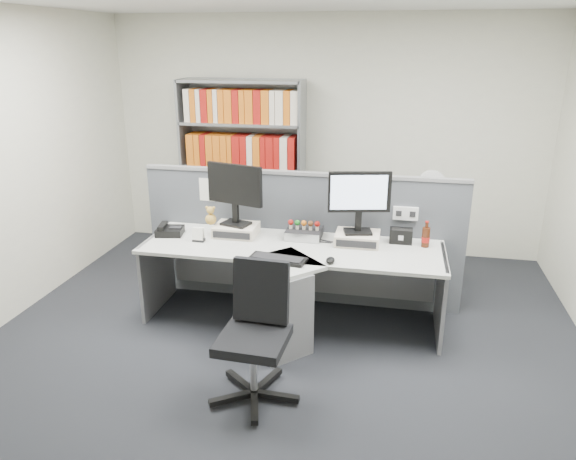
% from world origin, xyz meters
% --- Properties ---
extents(ground, '(5.50, 5.50, 0.00)m').
position_xyz_m(ground, '(0.00, 0.00, 0.00)').
color(ground, '#282A2F').
rests_on(ground, ground).
extents(room_shell, '(5.04, 5.54, 2.72)m').
position_xyz_m(room_shell, '(0.00, 0.00, 1.79)').
color(room_shell, silver).
rests_on(room_shell, ground).
extents(partition, '(3.00, 0.08, 1.27)m').
position_xyz_m(partition, '(0.00, 1.25, 0.65)').
color(partition, '#4F535A').
rests_on(partition, ground).
extents(desk, '(2.60, 1.20, 0.72)m').
position_xyz_m(desk, '(0.00, 0.60, 0.46)').
color(desk, silver).
rests_on(desk, ground).
extents(monitor_riser_left, '(0.38, 0.31, 0.10)m').
position_xyz_m(monitor_riser_left, '(-0.55, 0.98, 0.77)').
color(monitor_riser_left, beige).
rests_on(monitor_riser_left, desk).
extents(monitor_riser_right, '(0.38, 0.31, 0.10)m').
position_xyz_m(monitor_riser_right, '(0.55, 0.98, 0.77)').
color(monitor_riser_right, beige).
rests_on(monitor_riser_right, desk).
extents(monitor_left, '(0.54, 0.23, 0.56)m').
position_xyz_m(monitor_left, '(-0.55, 0.98, 1.15)').
color(monitor_left, black).
rests_on(monitor_left, monitor_riser_left).
extents(monitor_right, '(0.53, 0.22, 0.54)m').
position_xyz_m(monitor_right, '(0.55, 0.98, 1.14)').
color(monitor_right, black).
rests_on(monitor_right, monitor_riser_right).
extents(desktop_pc, '(0.31, 0.28, 0.08)m').
position_xyz_m(desktop_pc, '(0.07, 1.04, 0.76)').
color(desktop_pc, black).
rests_on(desktop_pc, desk).
extents(figurines, '(0.29, 0.05, 0.09)m').
position_xyz_m(figurines, '(0.07, 1.02, 0.85)').
color(figurines, beige).
rests_on(figurines, desktop_pc).
extents(keyboard, '(0.48, 0.24, 0.03)m').
position_xyz_m(keyboard, '(-0.05, 0.46, 0.73)').
color(keyboard, black).
rests_on(keyboard, desk).
extents(mouse, '(0.07, 0.11, 0.04)m').
position_xyz_m(mouse, '(0.38, 0.50, 0.74)').
color(mouse, black).
rests_on(mouse, desk).
extents(desk_phone, '(0.27, 0.25, 0.10)m').
position_xyz_m(desk_phone, '(-1.15, 0.87, 0.76)').
color(desk_phone, black).
rests_on(desk_phone, desk).
extents(desk_calendar, '(0.10, 0.08, 0.13)m').
position_xyz_m(desk_calendar, '(-0.83, 0.76, 0.77)').
color(desk_calendar, black).
rests_on(desk_calendar, desk).
extents(plush_toy, '(0.10, 0.10, 0.17)m').
position_xyz_m(plush_toy, '(-0.77, 0.94, 0.89)').
color(plush_toy, '#BD933F').
rests_on(plush_toy, monitor_riser_left).
extents(speaker, '(0.20, 0.11, 0.13)m').
position_xyz_m(speaker, '(0.92, 1.08, 0.79)').
color(speaker, black).
rests_on(speaker, desk).
extents(cola_bottle, '(0.07, 0.07, 0.23)m').
position_xyz_m(cola_bottle, '(1.13, 1.02, 0.81)').
color(cola_bottle, '#3F190A').
rests_on(cola_bottle, desk).
extents(shelving_unit, '(1.41, 0.40, 2.00)m').
position_xyz_m(shelving_unit, '(-0.90, 2.44, 0.98)').
color(shelving_unit, gray).
rests_on(shelving_unit, ground).
extents(filing_cabinet, '(0.45, 0.61, 0.70)m').
position_xyz_m(filing_cabinet, '(1.20, 1.99, 0.35)').
color(filing_cabinet, gray).
rests_on(filing_cabinet, ground).
extents(desk_fan, '(0.28, 0.17, 0.48)m').
position_xyz_m(desk_fan, '(1.20, 1.99, 1.00)').
color(desk_fan, white).
rests_on(desk_fan, filing_cabinet).
extents(office_chair, '(0.61, 0.64, 0.96)m').
position_xyz_m(office_chair, '(-0.03, -0.28, 0.51)').
color(office_chair, silver).
rests_on(office_chair, ground).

